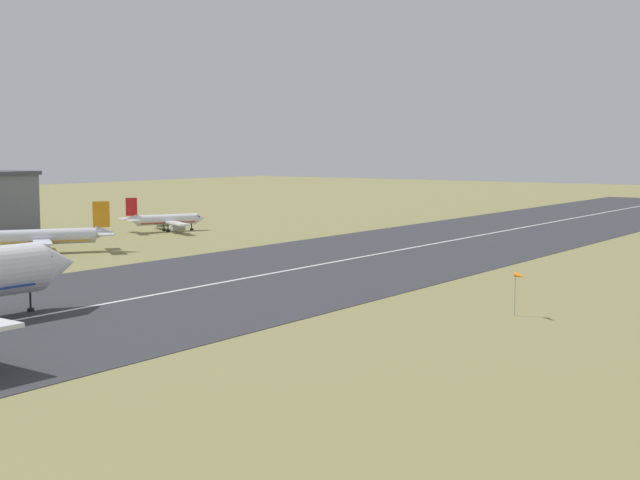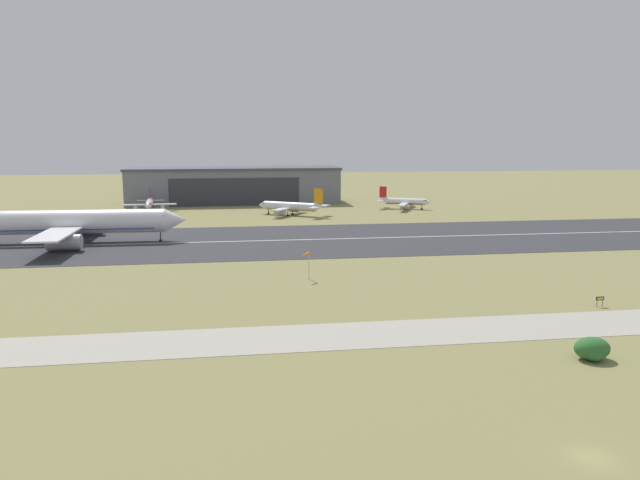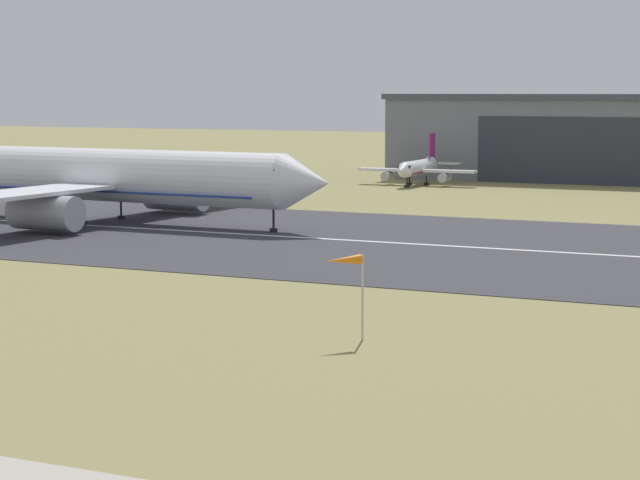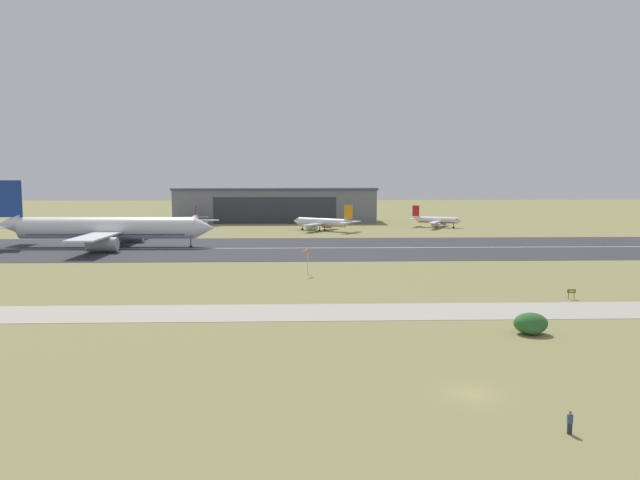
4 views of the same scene
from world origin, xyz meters
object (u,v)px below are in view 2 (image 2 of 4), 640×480
at_px(airplane_parked_west, 404,202).
at_px(airplane_parked_east, 291,207).
at_px(airplane_landing, 65,223).
at_px(runway_sign, 600,299).
at_px(airplane_parked_centre, 149,204).
at_px(windsock_pole, 306,256).
at_px(shrub_clump, 592,350).

xyz_separation_m(airplane_parked_west, airplane_parked_east, (-43.17, -12.68, 0.29)).
xyz_separation_m(airplane_landing, runway_sign, (96.37, -73.97, -3.98)).
relative_size(airplane_parked_west, runway_sign, 13.53).
distance_m(airplane_parked_west, runway_sign, 133.96).
xyz_separation_m(airplane_parked_centre, windsock_pole, (41.11, -116.59, 1.95)).
distance_m(airplane_parked_centre, windsock_pole, 123.64).
bearing_deg(runway_sign, windsock_pole, 149.91).
xyz_separation_m(airplane_parked_east, runway_sign, (35.43, -121.05, -1.77)).
bearing_deg(runway_sign, airplane_parked_west, 86.69).
distance_m(airplane_landing, airplane_parked_west, 120.07).
distance_m(shrub_clump, runway_sign, 25.75).
relative_size(airplane_landing, airplane_parked_east, 2.46).
height_order(airplane_parked_east, shrub_clump, airplane_parked_east).
bearing_deg(airplane_landing, runway_sign, -37.51).
distance_m(shrub_clump, windsock_pole, 54.07).
xyz_separation_m(airplane_parked_east, shrub_clump, (20.83, -142.27, -1.75)).
relative_size(airplane_parked_east, shrub_clump, 5.69).
height_order(airplane_parked_west, shrub_clump, airplane_parked_west).
xyz_separation_m(airplane_parked_west, runway_sign, (-7.74, -133.73, -1.48)).
bearing_deg(airplane_parked_west, airplane_parked_centre, 175.23).
distance_m(airplane_landing, windsock_pole, 72.73).
bearing_deg(windsock_pole, airplane_parked_east, 85.63).
relative_size(airplane_parked_west, airplane_parked_centre, 1.15).
bearing_deg(airplane_landing, windsock_pole, -42.55).
bearing_deg(airplane_parked_centre, airplane_parked_east, -22.76).
relative_size(airplane_parked_centre, windsock_pole, 3.68).
relative_size(airplane_parked_centre, shrub_clump, 4.45).
relative_size(airplane_landing, windsock_pole, 11.57).
xyz_separation_m(airplane_landing, airplane_parked_west, (104.11, 59.76, -2.50)).
bearing_deg(airplane_landing, shrub_clump, -49.34).
height_order(airplane_landing, runway_sign, airplane_landing).
distance_m(airplane_parked_centre, airplane_parked_east, 52.56).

